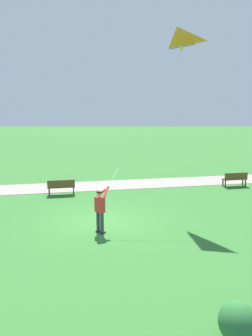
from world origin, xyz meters
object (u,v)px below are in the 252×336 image
(flying_kite, at_px, (177,40))
(person_kite_flyer, at_px, (100,207))
(park_bench_far_walkway, at_px, (235,178))
(lakeside_shrub, at_px, (238,322))
(park_bench_near_walkway, at_px, (61,186))

(flying_kite, bearing_deg, person_kite_flyer, -45.80)
(person_kite_flyer, bearing_deg, park_bench_far_walkway, 133.19)
(flying_kite, relative_size, lakeside_shrub, 7.30)
(flying_kite, bearing_deg, park_bench_far_walkway, 132.43)
(lakeside_shrub, bearing_deg, person_kite_flyer, -150.45)
(flying_kite, height_order, park_bench_far_walkway, flying_kite)
(person_kite_flyer, xyz_separation_m, flying_kite, (-3.19, 3.28, 6.75))
(person_kite_flyer, height_order, flying_kite, flying_kite)
(park_bench_near_walkway, relative_size, park_bench_far_walkway, 1.00)
(park_bench_near_walkway, bearing_deg, person_kite_flyer, 25.77)
(park_bench_near_walkway, bearing_deg, flying_kite, 69.59)
(person_kite_flyer, height_order, park_bench_near_walkway, person_kite_flyer)
(flying_kite, xyz_separation_m, lakeside_shrub, (9.11, 0.08, -7.35))
(park_bench_far_walkway, bearing_deg, park_bench_near_walkway, -79.66)
(park_bench_far_walkway, bearing_deg, lakeside_shrub, -18.37)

